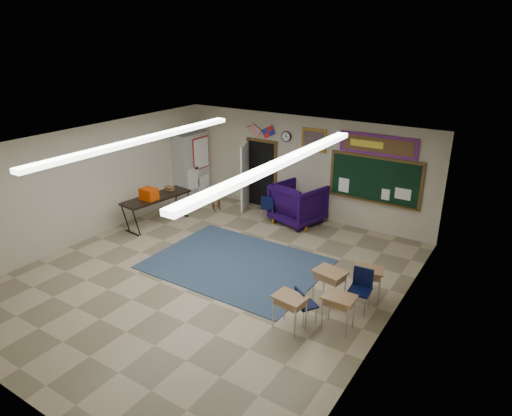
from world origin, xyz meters
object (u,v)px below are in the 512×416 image
Objects in this scene: wingback_armchair at (298,203)px; folding_table at (157,209)px; student_desk_front_left at (329,285)px; student_desk_front_right at (367,282)px; wooden_stool at (216,201)px.

folding_table is (-3.35, -2.32, -0.13)m from wingback_armchair.
student_desk_front_left reaches higher than student_desk_front_right.
wingback_armchair reaches higher than folding_table.
wooden_stool is (-5.14, 2.90, -0.12)m from student_desk_front_left.
wingback_armchair is 1.81× the size of student_desk_front_right.
folding_table is 3.69× the size of wooden_stool.
student_desk_front_left is at bearing 141.35° from wingback_armchair.
wingback_armchair is 1.75× the size of student_desk_front_left.
folding_table is at bearing 179.73° from student_desk_front_left.
student_desk_front_right is (0.60, 0.55, -0.01)m from student_desk_front_left.
wingback_armchair reaches higher than student_desk_front_left.
folding_table is at bearing 157.16° from student_desk_front_right.
wingback_armchair is at bearing 11.24° from wooden_stool.
student_desk_front_left is 0.35× the size of folding_table.
folding_table is (-6.49, 0.54, 0.06)m from student_desk_front_right.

